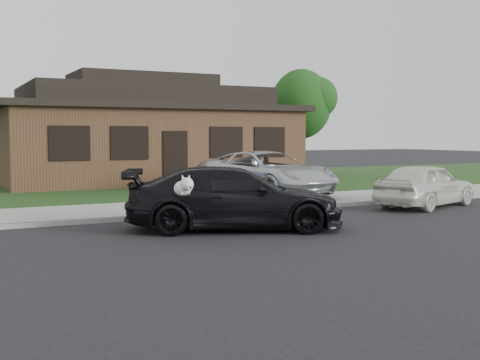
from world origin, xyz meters
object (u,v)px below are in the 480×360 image
sedan (234,198)px  minivan (266,173)px  white_compact (425,185)px  recycling_bin (246,189)px

sedan → minivan: (3.73, 5.15, 0.16)m
minivan → white_compact: bearing=-62.4°
sedan → recycling_bin: size_ratio=5.84×
white_compact → recycling_bin: 5.32m
white_compact → recycling_bin: (-4.97, 1.92, -0.08)m
sedan → minivan: size_ratio=1.00×
white_compact → minivan: bearing=21.5°
minivan → sedan: bearing=-137.6°
sedan → white_compact: size_ratio=1.37×
minivan → recycling_bin: bearing=-143.3°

